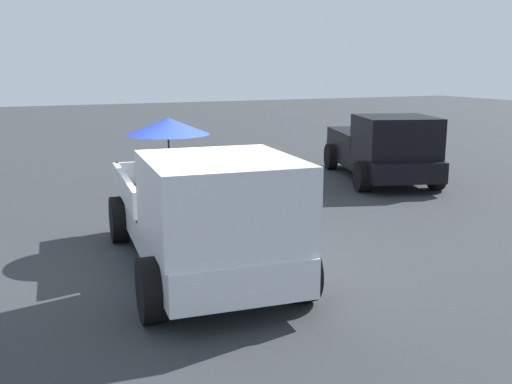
{
  "coord_description": "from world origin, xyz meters",
  "views": [
    {
      "loc": [
        8.22,
        -2.73,
        3.03
      ],
      "look_at": [
        0.05,
        0.97,
        1.1
      ],
      "focal_mm": 41.22,
      "sensor_mm": 36.0,
      "label": 1
    }
  ],
  "objects": [
    {
      "name": "pickup_truck_main",
      "position": [
        0.4,
        -0.05,
        0.98
      ],
      "size": [
        5.2,
        2.63,
        2.18
      ],
      "rotation": [
        0.0,
        0.0,
        -0.09
      ],
      "color": "black",
      "rests_on": "ground"
    },
    {
      "name": "ground_plane",
      "position": [
        0.0,
        0.0,
        0.0
      ],
      "size": [
        80.0,
        80.0,
        0.0
      ],
      "primitive_type": "plane",
      "color": "#2D3033"
    },
    {
      "name": "pickup_truck_far",
      "position": [
        -4.61,
        6.79,
        0.87
      ],
      "size": [
        5.12,
        3.27,
        1.8
      ],
      "rotation": [
        0.0,
        0.0,
        -0.31
      ],
      "color": "black",
      "rests_on": "ground"
    }
  ]
}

